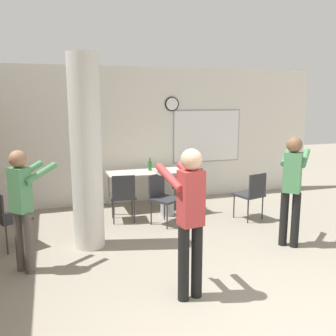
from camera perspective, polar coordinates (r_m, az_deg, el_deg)
name	(u,v)px	position (r m, az deg, el deg)	size (l,w,h in m)	color
wall_back	(144,135)	(7.91, -3.71, 4.98)	(8.00, 0.15, 2.80)	silver
support_pillar	(86,153)	(5.48, -12.36, 2.19)	(0.45, 0.45, 2.80)	silver
folding_table	(147,174)	(7.46, -3.22, -0.90)	(1.57, 0.68, 0.74)	beige
bottle_on_table	(150,166)	(7.52, -2.77, 0.36)	(0.07, 0.07, 0.25)	#1E6B2D
waste_bin	(167,207)	(7.08, -0.11, -5.90)	(0.26, 0.26, 0.33)	#B2B2B7
chair_mid_room	(252,192)	(6.89, 12.63, -3.64)	(0.54, 0.54, 0.87)	#2D2D33
chair_table_front	(162,195)	(6.53, -0.85, -4.17)	(0.61, 0.61, 0.87)	#2D2D33
chair_table_right	(189,186)	(7.18, 3.28, -2.83)	(0.51, 0.51, 0.87)	#2D2D33
chair_by_left_wall	(7,215)	(5.92, -23.27, -6.66)	(0.60, 0.60, 0.87)	#2D2D33
chair_table_left	(123,194)	(6.66, -6.86, -3.95)	(0.48, 0.48, 0.87)	#2D2D33
person_playing_side	(292,183)	(5.75, 18.39, -2.14)	(0.62, 0.64, 1.64)	black
person_watching_back	(23,201)	(4.99, -21.27, -4.76)	(0.61, 0.59, 1.57)	#514C47
person_playing_front	(189,212)	(4.03, 3.29, -6.72)	(0.44, 0.64, 1.67)	black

